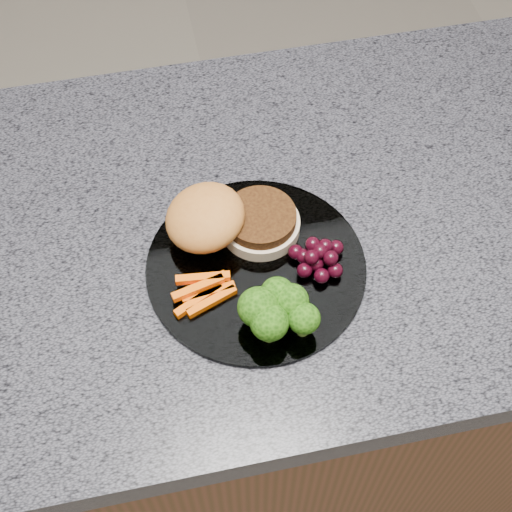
{
  "coord_description": "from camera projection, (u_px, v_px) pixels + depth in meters",
  "views": [
    {
      "loc": [
        -0.2,
        -0.52,
        1.61
      ],
      "look_at": [
        -0.11,
        -0.07,
        0.93
      ],
      "focal_mm": 50.0,
      "sensor_mm": 36.0,
      "label": 1
    }
  ],
  "objects": [
    {
      "name": "island_cabinet",
      "position": [
        305.0,
        366.0,
        1.28
      ],
      "size": [
        1.2,
        0.6,
        0.86
      ],
      "primitive_type": "cube",
      "color": "brown",
      "rests_on": "ground"
    },
    {
      "name": "countertop",
      "position": [
        325.0,
        216.0,
        0.91
      ],
      "size": [
        1.2,
        0.6,
        0.04
      ],
      "primitive_type": "cube",
      "color": "#4B4B55",
      "rests_on": "island_cabinet"
    },
    {
      "name": "plate",
      "position": [
        256.0,
        267.0,
        0.84
      ],
      "size": [
        0.26,
        0.26,
        0.01
      ],
      "primitive_type": "cylinder",
      "color": "white",
      "rests_on": "countertop"
    },
    {
      "name": "burger",
      "position": [
        225.0,
        221.0,
        0.85
      ],
      "size": [
        0.16,
        0.11,
        0.05
      ],
      "rotation": [
        0.0,
        0.0,
        0.04
      ],
      "color": "beige",
      "rests_on": "plate"
    },
    {
      "name": "carrot_sticks",
      "position": [
        204.0,
        291.0,
        0.81
      ],
      "size": [
        0.08,
        0.05,
        0.02
      ],
      "rotation": [
        0.0,
        0.0,
        -0.02
      ],
      "color": "#F65B04",
      "rests_on": "plate"
    },
    {
      "name": "broccoli",
      "position": [
        276.0,
        309.0,
        0.77
      ],
      "size": [
        0.09,
        0.07,
        0.06
      ],
      "rotation": [
        0.0,
        0.0,
        -0.16
      ],
      "color": "olive",
      "rests_on": "plate"
    },
    {
      "name": "grape_bunch",
      "position": [
        319.0,
        257.0,
        0.83
      ],
      "size": [
        0.07,
        0.06,
        0.03
      ],
      "rotation": [
        0.0,
        0.0,
        0.01
      ],
      "color": "black",
      "rests_on": "plate"
    }
  ]
}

